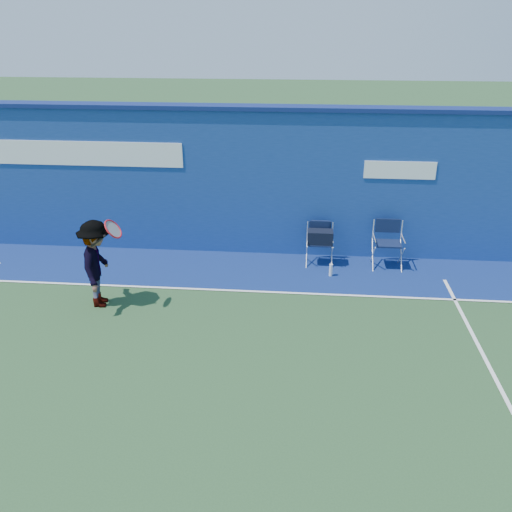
# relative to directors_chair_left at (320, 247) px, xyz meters

# --- Properties ---
(ground) EXTENTS (80.00, 80.00, 0.00)m
(ground) POSITION_rel_directors_chair_left_xyz_m (-2.09, -4.57, -0.37)
(ground) COLOR #264726
(ground) RESTS_ON ground
(stadium_wall) EXTENTS (24.00, 0.50, 3.08)m
(stadium_wall) POSITION_rel_directors_chair_left_xyz_m (-2.09, 0.63, 1.18)
(stadium_wall) COLOR navy
(stadium_wall) RESTS_ON ground
(out_of_bounds_strip) EXTENTS (24.00, 1.80, 0.01)m
(out_of_bounds_strip) POSITION_rel_directors_chair_left_xyz_m (-2.09, -0.47, -0.36)
(out_of_bounds_strip) COLOR navy
(out_of_bounds_strip) RESTS_ON ground
(court_lines) EXTENTS (24.00, 12.00, 0.01)m
(court_lines) POSITION_rel_directors_chair_left_xyz_m (-2.09, -3.97, -0.36)
(court_lines) COLOR white
(court_lines) RESTS_ON out_of_bounds_strip
(directors_chair_left) EXTENTS (0.51, 0.48, 0.87)m
(directors_chair_left) POSITION_rel_directors_chair_left_xyz_m (0.00, 0.00, 0.00)
(directors_chair_left) COLOR silver
(directors_chair_left) RESTS_ON ground
(directors_chair_right) EXTENTS (0.57, 0.51, 0.95)m
(directors_chair_right) POSITION_rel_directors_chair_left_xyz_m (1.36, -0.02, -0.07)
(directors_chair_right) COLOR silver
(directors_chair_right) RESTS_ON ground
(water_bottle) EXTENTS (0.07, 0.07, 0.26)m
(water_bottle) POSITION_rel_directors_chair_left_xyz_m (0.22, -0.56, -0.24)
(water_bottle) COLOR silver
(water_bottle) RESTS_ON ground
(tennis_player) EXTENTS (0.90, 1.08, 1.64)m
(tennis_player) POSITION_rel_directors_chair_left_xyz_m (-3.86, -2.06, 0.42)
(tennis_player) COLOR #EA4738
(tennis_player) RESTS_ON ground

